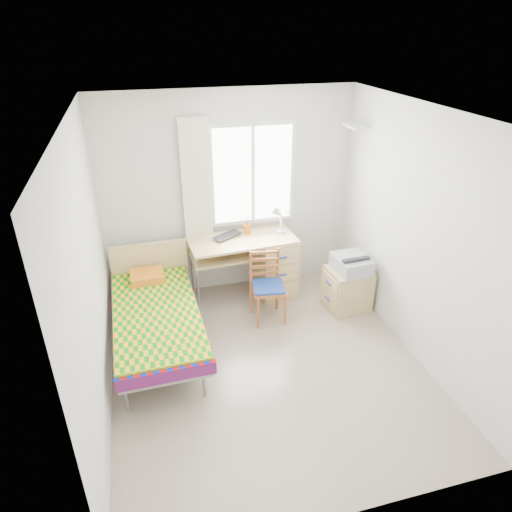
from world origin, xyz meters
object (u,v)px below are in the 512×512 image
Objects in this scene: desk at (270,262)px; printer at (351,263)px; chair at (268,282)px; cabinet at (347,289)px; bed at (156,313)px.

printer is at bearing -40.38° from desk.
printer is (1.03, -0.10, 0.16)m from chair.
chair is 1.59× the size of cabinet.
chair reaches higher than printer.
cabinet is 1.17× the size of printer.
bed is 4.22× the size of printer.
desk is 2.50× the size of cabinet.
desk reaches higher than printer.
bed reaches higher than cabinet.
desk is at bearing 139.56° from printer.
printer is (2.37, 0.10, 0.23)m from bed.
bed is at bearing -158.05° from desk.
printer is at bearing -61.74° from cabinet.
printer is at bearing 1.11° from bed.
desk is (1.52, 0.73, 0.04)m from bed.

